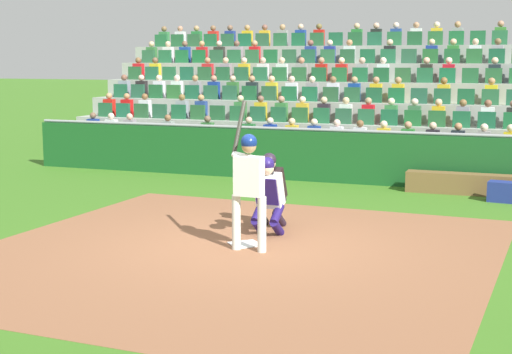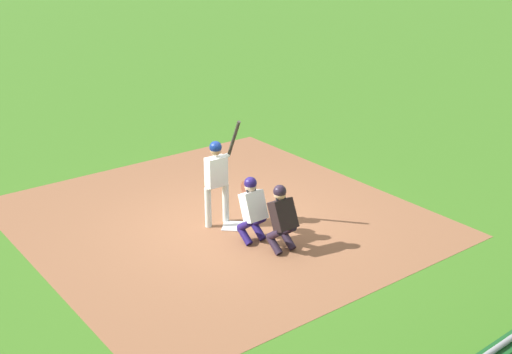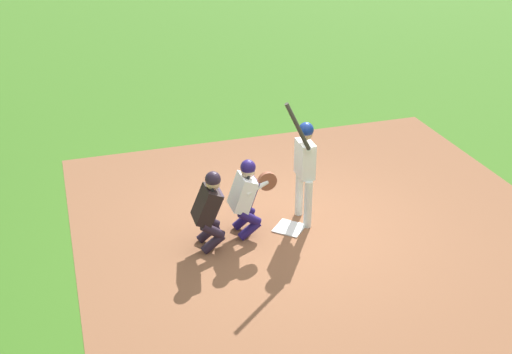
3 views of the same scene
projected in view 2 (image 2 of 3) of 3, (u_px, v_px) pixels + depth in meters
The scene contains 6 objects.
ground_plane at pixel (234, 227), 13.15m from camera, with size 160.00×160.00×0.00m, color #3B6F1F.
infield_dirt_patch at pixel (219, 218), 13.51m from camera, with size 7.44×7.79×0.01m, color brown.
home_plate_marker at pixel (234, 226), 13.15m from camera, with size 0.44×0.44×0.02m, color white.
batter_at_plate at pixel (217, 174), 12.87m from camera, with size 0.58×0.59×2.21m.
catcher_crouching at pixel (252, 206), 12.33m from camera, with size 0.47×0.72×1.30m.
home_plate_umpire at pixel (282, 216), 11.97m from camera, with size 0.48×0.47×1.29m.
Camera 2 is at (-7.18, -9.47, 5.75)m, focal length 46.56 mm.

